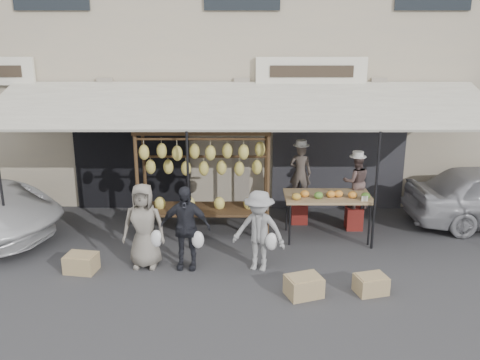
# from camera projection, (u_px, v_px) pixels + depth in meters

# --- Properties ---
(ground_plane) EXTENTS (90.00, 90.00, 0.00)m
(ground_plane) POSITION_uv_depth(u_px,v_px,m) (242.00, 276.00, 9.21)
(ground_plane) COLOR #2D2D30
(shophouse) EXTENTS (24.00, 6.15, 7.30)m
(shophouse) POSITION_uv_depth(u_px,v_px,m) (242.00, 41.00, 14.35)
(shophouse) COLOR #A29782
(shophouse) RESTS_ON ground_plane
(awning) EXTENTS (10.00, 2.35, 2.92)m
(awning) POSITION_uv_depth(u_px,v_px,m) (242.00, 106.00, 10.63)
(awning) COLOR beige
(awning) RESTS_ON ground_plane
(banana_rack) EXTENTS (2.60, 0.90, 2.24)m
(banana_rack) POSITION_uv_depth(u_px,v_px,m) (203.00, 161.00, 10.45)
(banana_rack) COLOR black
(banana_rack) RESTS_ON ground_plane
(produce_table) EXTENTS (1.70, 0.90, 1.04)m
(produce_table) POSITION_uv_depth(u_px,v_px,m) (328.00, 197.00, 10.52)
(produce_table) COLOR #9B8258
(produce_table) RESTS_ON ground_plane
(vendor_left) EXTENTS (0.52, 0.40, 1.26)m
(vendor_left) POSITION_uv_depth(u_px,v_px,m) (300.00, 173.00, 11.27)
(vendor_left) COLOR #514741
(vendor_left) RESTS_ON stool_left
(vendor_right) EXTENTS (0.56, 0.44, 1.13)m
(vendor_right) POSITION_uv_depth(u_px,v_px,m) (356.00, 182.00, 10.96)
(vendor_right) COLOR brown
(vendor_right) RESTS_ON stool_right
(customer_left) EXTENTS (0.77, 0.51, 1.54)m
(customer_left) POSITION_uv_depth(u_px,v_px,m) (144.00, 226.00, 9.36)
(customer_left) COLOR slate
(customer_left) RESTS_ON ground_plane
(customer_mid) EXTENTS (0.91, 0.43, 1.51)m
(customer_mid) POSITION_uv_depth(u_px,v_px,m) (185.00, 228.00, 9.32)
(customer_mid) COLOR #22232A
(customer_mid) RESTS_ON ground_plane
(customer_right) EXTENTS (1.06, 0.80, 1.45)m
(customer_right) POSITION_uv_depth(u_px,v_px,m) (259.00, 231.00, 9.25)
(customer_right) COLOR gray
(customer_right) RESTS_ON ground_plane
(stool_left) EXTENTS (0.37, 0.37, 0.48)m
(stool_left) POSITION_uv_depth(u_px,v_px,m) (299.00, 212.00, 11.53)
(stool_left) COLOR maroon
(stool_left) RESTS_ON ground_plane
(stool_right) EXTENTS (0.41, 0.41, 0.47)m
(stool_right) POSITION_uv_depth(u_px,v_px,m) (354.00, 218.00, 11.19)
(stool_right) COLOR maroon
(stool_right) RESTS_ON ground_plane
(crate_near_a) EXTENTS (0.65, 0.57, 0.33)m
(crate_near_a) POSITION_uv_depth(u_px,v_px,m) (304.00, 286.00, 8.52)
(crate_near_a) COLOR tan
(crate_near_a) RESTS_ON ground_plane
(crate_near_b) EXTENTS (0.57, 0.49, 0.29)m
(crate_near_b) POSITION_uv_depth(u_px,v_px,m) (371.00, 284.00, 8.61)
(crate_near_b) COLOR tan
(crate_near_b) RESTS_ON ground_plane
(crate_far) EXTENTS (0.58, 0.48, 0.32)m
(crate_far) POSITION_uv_depth(u_px,v_px,m) (81.00, 263.00, 9.33)
(crate_far) COLOR tan
(crate_far) RESTS_ON ground_plane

